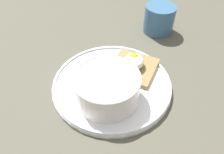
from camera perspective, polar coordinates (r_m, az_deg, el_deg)
name	(u,v)px	position (r cm, az deg, el deg)	size (l,w,h in cm)	color
ground_plane	(112,89)	(51.14, 0.00, -3.17)	(120.00, 120.00, 2.00)	#4A493D
plate	(112,84)	(49.81, 0.00, -1.79)	(26.98, 26.98, 1.60)	white
oatmeal_bowl	(107,88)	(44.47, -1.26, -2.79)	(13.56, 13.56, 6.38)	white
toast_slice	(133,67)	(52.85, 5.57, 2.54)	(13.40, 13.40, 1.06)	olive
poached_egg	(134,61)	(51.59, 5.70, 4.27)	(7.66, 4.69, 3.46)	white
banana_slice_front	(83,64)	(53.82, -7.68, 3.32)	(4.20, 4.28, 1.51)	#FBF1C3
banana_slice_left	(78,75)	(51.39, -8.99, 0.59)	(4.19, 4.19, 1.23)	#EFE8BE
banana_slice_back	(100,67)	(52.70, -3.15, 2.51)	(4.09, 4.08, 1.18)	beige
banana_slice_right	(88,71)	(52.02, -6.28, 1.58)	(4.22, 4.20, 1.39)	#FAE9C3
coffee_mug	(159,18)	(67.50, 12.23, 14.74)	(12.00, 8.73, 7.97)	#365F85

